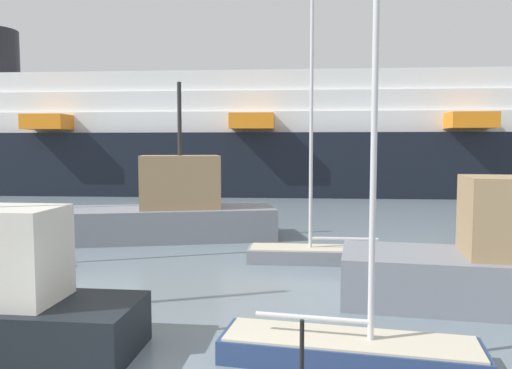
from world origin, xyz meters
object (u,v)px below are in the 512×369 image
object	(u,v)px
sailboat_1	(349,346)
cruise_ship	(168,139)
sailboat_5	(322,249)
fishing_boat_3	(173,210)

from	to	relation	value
sailboat_1	cruise_ship	world-z (taller)	cruise_ship
cruise_ship	sailboat_5	bearing A→B (deg)	-65.80
sailboat_5	fishing_boat_3	distance (m)	7.16
sailboat_5	fishing_boat_3	xyz separation A→B (m)	(-6.21, 3.48, 0.79)
sailboat_5	cruise_ship	size ratio (longest dim) A/B	0.11
sailboat_5	fishing_boat_3	world-z (taller)	sailboat_5
sailboat_1	fishing_boat_3	world-z (taller)	fishing_boat_3
fishing_boat_3	cruise_ship	bearing A→B (deg)	91.61
fishing_boat_3	cruise_ship	world-z (taller)	cruise_ship
sailboat_1	sailboat_5	size ratio (longest dim) A/B	0.68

